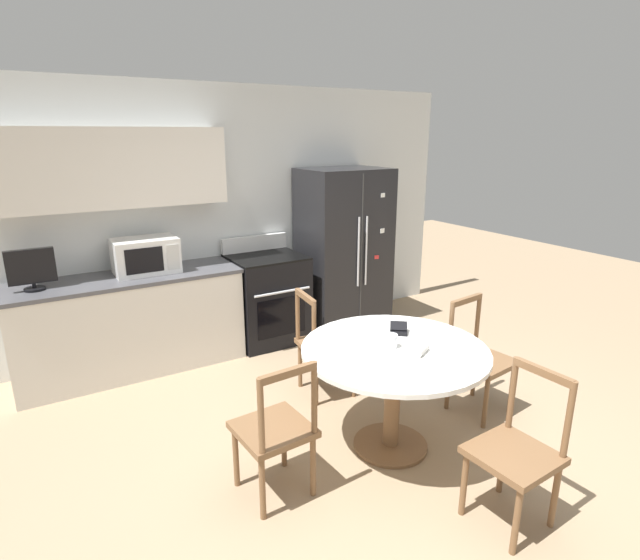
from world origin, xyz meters
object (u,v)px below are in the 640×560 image
at_px(microwave, 146,256).
at_px(dining_chair_far, 323,345).
at_px(countertop_tv, 31,269).
at_px(refrigerator, 343,249).
at_px(dining_chair_right, 479,359).
at_px(wallet, 399,329).
at_px(candle_glass, 391,342).
at_px(oven_range, 267,298).
at_px(dining_chair_left, 275,431).
at_px(dining_chair_near, 517,453).

relative_size(microwave, dining_chair_far, 0.62).
bearing_deg(countertop_tv, refrigerator, -0.31).
height_order(dining_chair_right, wallet, dining_chair_right).
relative_size(microwave, candle_glass, 6.14).
xyz_separation_m(microwave, countertop_tv, (-0.91, -0.07, 0.02)).
height_order(microwave, dining_chair_right, microwave).
bearing_deg(wallet, dining_chair_right, -11.52).
xyz_separation_m(oven_range, dining_chair_right, (0.80, -2.13, -0.03)).
bearing_deg(oven_range, dining_chair_right, -69.37).
xyz_separation_m(dining_chair_right, dining_chair_left, (-1.79, -0.05, 0.00)).
xyz_separation_m(dining_chair_left, wallet, (1.08, 0.19, 0.35)).
bearing_deg(oven_range, candle_glass, -92.91).
relative_size(dining_chair_near, candle_glass, 9.97).
relative_size(dining_chair_near, dining_chair_left, 1.00).
height_order(oven_range, dining_chair_left, oven_range).
bearing_deg(wallet, dining_chair_far, 104.67).
bearing_deg(oven_range, dining_chair_near, -88.92).
xyz_separation_m(refrigerator, oven_range, (-0.93, 0.03, -0.42)).
height_order(oven_range, countertop_tv, countertop_tv).
relative_size(dining_chair_far, candle_glass, 9.97).
distance_m(microwave, dining_chair_right, 3.02).
distance_m(dining_chair_near, wallet, 1.13).
relative_size(dining_chair_right, dining_chair_left, 1.00).
bearing_deg(microwave, wallet, -58.28).
bearing_deg(dining_chair_far, countertop_tv, -115.27).
bearing_deg(microwave, countertop_tv, -175.55).
distance_m(dining_chair_right, dining_chair_far, 1.24).
bearing_deg(wallet, dining_chair_near, -91.97).
bearing_deg(wallet, dining_chair_left, -169.89).
height_order(countertop_tv, dining_chair_right, countertop_tv).
distance_m(countertop_tv, dining_chair_far, 2.44).
relative_size(countertop_tv, candle_glass, 3.93).
bearing_deg(refrigerator, dining_chair_near, -106.11).
xyz_separation_m(microwave, dining_chair_near, (1.23, -3.12, -0.62)).
bearing_deg(dining_chair_right, candle_glass, -5.49).
relative_size(countertop_tv, dining_chair_far, 0.39).
distance_m(oven_range, dining_chair_left, 2.40).
xyz_separation_m(dining_chair_left, candle_glass, (0.88, 0.03, 0.36)).
distance_m(refrigerator, candle_glass, 2.37).
bearing_deg(refrigerator, dining_chair_far, -129.54).
bearing_deg(microwave, dining_chair_near, -68.51).
relative_size(microwave, dining_chair_left, 0.62).
xyz_separation_m(dining_chair_far, wallet, (0.19, -0.72, 0.35)).
xyz_separation_m(oven_range, dining_chair_far, (-0.09, -1.27, -0.03)).
distance_m(dining_chair_far, wallet, 0.82).
distance_m(microwave, candle_glass, 2.47).
bearing_deg(candle_glass, refrigerator, 63.85).
xyz_separation_m(oven_range, dining_chair_left, (-0.99, -2.18, -0.03)).
height_order(refrigerator, wallet, refrigerator).
relative_size(microwave, dining_chair_near, 0.62).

